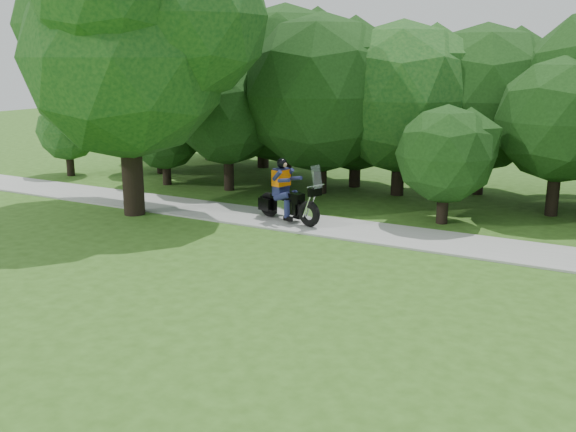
% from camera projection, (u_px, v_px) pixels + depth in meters
% --- Properties ---
extents(ground, '(100.00, 100.00, 0.00)m').
position_uv_depth(ground, '(353.00, 368.00, 10.62)').
color(ground, '#305518').
rests_on(ground, ground).
extents(walkway, '(60.00, 2.20, 0.06)m').
position_uv_depth(walkway, '(468.00, 245.00, 17.44)').
color(walkway, '#969691').
rests_on(walkway, ground).
extents(tree_line, '(38.85, 11.77, 7.83)m').
position_uv_depth(tree_line, '(544.00, 97.00, 21.95)').
color(tree_line, black).
rests_on(tree_line, ground).
extents(big_tree_west, '(8.64, 6.56, 9.96)m').
position_uv_depth(big_tree_west, '(131.00, 32.00, 19.97)').
color(big_tree_west, black).
rests_on(big_tree_west, ground).
extents(touring_motorcycle, '(2.51, 1.28, 1.95)m').
position_uv_depth(touring_motorcycle, '(285.00, 198.00, 19.79)').
color(touring_motorcycle, black).
rests_on(touring_motorcycle, walkway).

